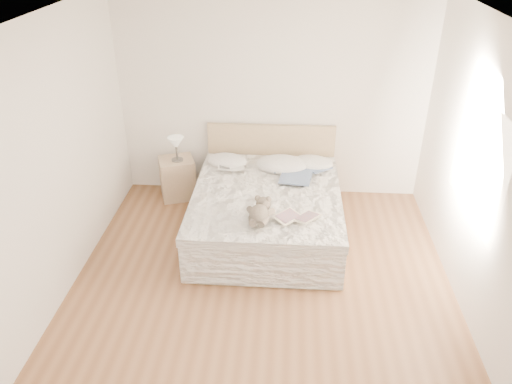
% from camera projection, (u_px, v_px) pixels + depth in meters
% --- Properties ---
extents(floor, '(4.00, 4.50, 0.00)m').
position_uv_depth(floor, '(261.00, 294.00, 5.15)').
color(floor, brown).
rests_on(floor, ground).
extents(ceiling, '(4.00, 4.50, 0.00)m').
position_uv_depth(ceiling, '(262.00, 23.00, 3.82)').
color(ceiling, white).
rests_on(ceiling, ground).
extents(wall_back, '(4.00, 0.02, 2.70)m').
position_uv_depth(wall_back, '(272.00, 98.00, 6.44)').
color(wall_back, white).
rests_on(wall_back, ground).
extents(wall_left, '(0.02, 4.50, 2.70)m').
position_uv_depth(wall_left, '(46.00, 172.00, 4.61)').
color(wall_left, white).
rests_on(wall_left, ground).
extents(wall_right, '(0.02, 4.50, 2.70)m').
position_uv_depth(wall_right, '(489.00, 186.00, 4.36)').
color(wall_right, white).
rests_on(wall_right, ground).
extents(window, '(0.02, 1.30, 1.10)m').
position_uv_depth(window, '(479.00, 161.00, 4.58)').
color(window, white).
rests_on(window, wall_right).
extents(bed, '(1.72, 2.14, 1.00)m').
position_uv_depth(bed, '(267.00, 209.00, 6.03)').
color(bed, tan).
rests_on(bed, floor).
extents(nightstand, '(0.56, 0.53, 0.56)m').
position_uv_depth(nightstand, '(178.00, 178.00, 6.80)').
color(nightstand, tan).
rests_on(nightstand, floor).
extents(table_lamp, '(0.23, 0.23, 0.33)m').
position_uv_depth(table_lamp, '(176.00, 144.00, 6.52)').
color(table_lamp, '#4A4540').
rests_on(table_lamp, nightstand).
extents(pillow_left, '(0.61, 0.50, 0.16)m').
position_uv_depth(pillow_left, '(227.00, 161.00, 6.44)').
color(pillow_left, white).
rests_on(pillow_left, bed).
extents(pillow_middle, '(0.68, 0.49, 0.20)m').
position_uv_depth(pillow_middle, '(282.00, 164.00, 6.35)').
color(pillow_middle, white).
rests_on(pillow_middle, bed).
extents(pillow_right, '(0.59, 0.47, 0.16)m').
position_uv_depth(pillow_right, '(313.00, 163.00, 6.39)').
color(pillow_right, white).
rests_on(pillow_right, bed).
extents(blouse, '(0.67, 0.70, 0.02)m').
position_uv_depth(blouse, '(297.00, 174.00, 6.14)').
color(blouse, '#3E5072').
rests_on(blouse, bed).
extents(photo_book, '(0.37, 0.29, 0.03)m').
position_uv_depth(photo_book, '(231.00, 167.00, 6.31)').
color(photo_book, silver).
rests_on(photo_book, bed).
extents(childrens_book, '(0.49, 0.49, 0.03)m').
position_uv_depth(childrens_book, '(297.00, 217.00, 5.27)').
color(childrens_book, '#F7EDCA').
rests_on(childrens_book, bed).
extents(teddy_bear, '(0.29, 0.39, 0.20)m').
position_uv_depth(teddy_bear, '(259.00, 220.00, 5.19)').
color(teddy_bear, '#66594C').
rests_on(teddy_bear, bed).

